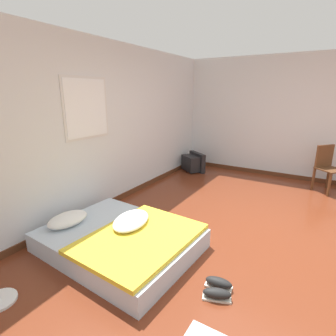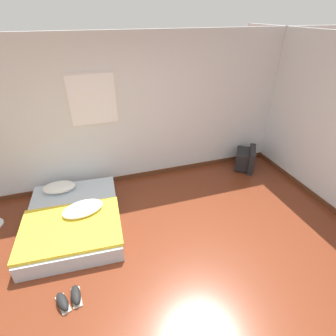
{
  "view_description": "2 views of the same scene",
  "coord_description": "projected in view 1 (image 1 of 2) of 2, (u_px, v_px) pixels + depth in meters",
  "views": [
    {
      "loc": [
        -3.22,
        -0.41,
        1.82
      ],
      "look_at": [
        0.64,
        1.91,
        0.52
      ],
      "focal_mm": 28.0,
      "sensor_mm": 36.0,
      "label": 1
    },
    {
      "loc": [
        -0.7,
        -1.78,
        2.86
      ],
      "look_at": [
        0.5,
        1.92,
        0.49
      ],
      "focal_mm": 28.0,
      "sensor_mm": 36.0,
      "label": 2
    }
  ],
  "objects": [
    {
      "name": "ground_plane",
      "position": [
        270.0,
        240.0,
        3.36
      ],
      "size": [
        20.0,
        20.0,
        0.0
      ],
      "primitive_type": "plane",
      "color": "maroon"
    },
    {
      "name": "wall_back",
      "position": [
        113.0,
        127.0,
        4.28
      ],
      "size": [
        8.21,
        0.08,
        2.6
      ],
      "color": "silver",
      "rests_on": "ground_plane"
    },
    {
      "name": "wall_right",
      "position": [
        304.0,
        120.0,
        5.42
      ],
      "size": [
        0.08,
        7.5,
        2.6
      ],
      "color": "silver",
      "rests_on": "ground_plane"
    },
    {
      "name": "mattress_bed",
      "position": [
        120.0,
        238.0,
        3.13
      ],
      "size": [
        1.45,
        1.83,
        0.38
      ],
      "color": "silver",
      "rests_on": "ground_plane"
    },
    {
      "name": "crt_tv",
      "position": [
        193.0,
        163.0,
        6.27
      ],
      "size": [
        0.6,
        0.64,
        0.44
      ],
      "color": "black",
      "rests_on": "ground_plane"
    },
    {
      "name": "wooden_chair",
      "position": [
        327.0,
        165.0,
        4.95
      ],
      "size": [
        0.57,
        0.57,
        0.88
      ],
      "color": "brown",
      "rests_on": "ground_plane"
    },
    {
      "name": "sneaker_pair",
      "position": [
        218.0,
        288.0,
        2.46
      ],
      "size": [
        0.31,
        0.31,
        0.1
      ],
      "color": "silver",
      "rests_on": "ground_plane"
    }
  ]
}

